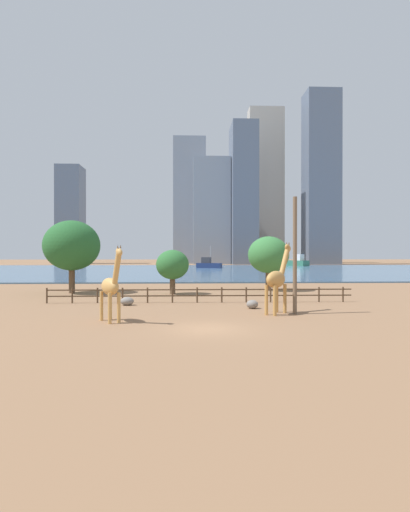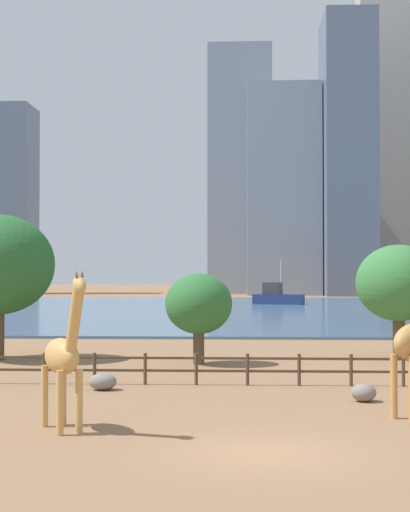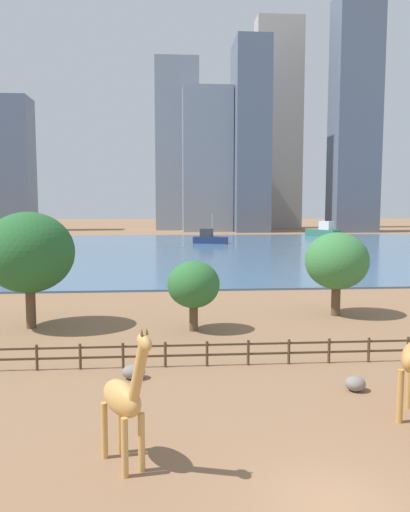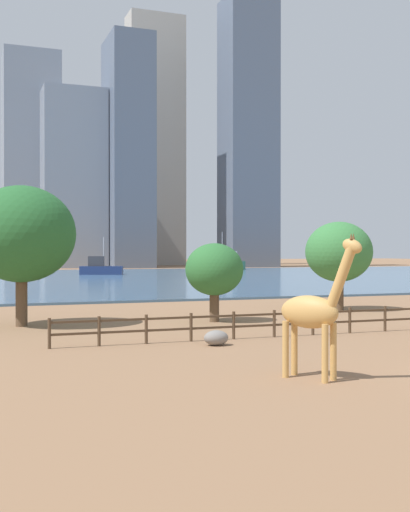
{
  "view_description": "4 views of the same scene",
  "coord_description": "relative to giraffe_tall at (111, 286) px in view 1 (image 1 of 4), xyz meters",
  "views": [
    {
      "loc": [
        -1.04,
        -22.04,
        4.16
      ],
      "look_at": [
        1.12,
        31.48,
        3.88
      ],
      "focal_mm": 28.0,
      "sensor_mm": 36.0,
      "label": 1
    },
    {
      "loc": [
        -0.61,
        -20.26,
        4.62
      ],
      "look_at": [
        -2.99,
        31.79,
        5.74
      ],
      "focal_mm": 55.0,
      "sensor_mm": 36.0,
      "label": 2
    },
    {
      "loc": [
        -4.46,
        -12.53,
        8.16
      ],
      "look_at": [
        -1.08,
        30.9,
        3.68
      ],
      "focal_mm": 35.0,
      "sensor_mm": 36.0,
      "label": 3
    },
    {
      "loc": [
        -16.24,
        -15.59,
        4.14
      ],
      "look_at": [
        -0.95,
        25.57,
        3.78
      ],
      "focal_mm": 45.0,
      "sensor_mm": 36.0,
      "label": 4
    }
  ],
  "objects": [
    {
      "name": "giraffe_companion",
      "position": [
        10.9,
        2.98,
        0.22
      ],
      "size": [
        2.69,
        3.15,
        5.05
      ],
      "rotation": [
        0.0,
        0.0,
        0.9
      ],
      "color": "#C18C47",
      "rests_on": "ground"
    },
    {
      "name": "tree_left_large",
      "position": [
        -7.66,
        18.28,
        2.86
      ],
      "size": [
        5.9,
        5.9,
        7.72
      ],
      "color": "brown",
      "rests_on": "ground"
    },
    {
      "name": "skyline_block_central",
      "position": [
        40.55,
        160.4,
        33.67
      ],
      "size": [
        16.03,
        8.61,
        71.7
      ],
      "primitive_type": "cube",
      "color": "#B7B2A8",
      "rests_on": "ground"
    },
    {
      "name": "ground_plane",
      "position": [
        5.8,
        77.52,
        -2.18
      ],
      "size": [
        400.0,
        400.0,
        0.0
      ],
      "primitive_type": "plane",
      "color": "#8C6647"
    },
    {
      "name": "boat_tug",
      "position": [
        10.29,
        87.69,
        -0.94
      ],
      "size": [
        7.39,
        4.57,
        6.26
      ],
      "rotation": [
        0.0,
        0.0,
        5.96
      ],
      "color": "navy",
      "rests_on": "harbor_water"
    },
    {
      "name": "skyline_tower_short",
      "position": [
        27.01,
        137.55,
        26.21
      ],
      "size": [
        10.25,
        15.94,
        56.79
      ],
      "primitive_type": "cube",
      "color": "slate",
      "rests_on": "ground"
    },
    {
      "name": "skyline_tower_glass",
      "position": [
        -46.09,
        149.0,
        18.66
      ],
      "size": [
        10.22,
        11.49,
        41.69
      ],
      "primitive_type": "cube",
      "color": "slate",
      "rests_on": "ground"
    },
    {
      "name": "utility_pole",
      "position": [
        12.09,
        2.75,
        1.88
      ],
      "size": [
        0.28,
        0.28,
        8.12
      ],
      "primitive_type": "cylinder",
      "color": "brown",
      "rests_on": "ground"
    },
    {
      "name": "enclosure_fence",
      "position": [
        5.65,
        9.52,
        -1.42
      ],
      "size": [
        26.12,
        0.14,
        1.3
      ],
      "color": "#4C3826",
      "rests_on": "ground"
    },
    {
      "name": "boat_sailboat",
      "position": [
        40.95,
        108.1,
        -0.66
      ],
      "size": [
        7.51,
        9.15,
        7.96
      ],
      "rotation": [
        0.0,
        0.0,
        2.15
      ],
      "color": "#337259",
      "rests_on": "harbor_water"
    },
    {
      "name": "boulder_by_pole",
      "position": [
        9.59,
        5.66,
        -1.86
      ],
      "size": [
        0.89,
        0.87,
        0.65
      ],
      "primitive_type": "ellipsoid",
      "color": "gray",
      "rests_on": "ground"
    },
    {
      "name": "skyline_block_right",
      "position": [
        57.71,
        133.18,
        32.22
      ],
      "size": [
        13.16,
        10.73,
        68.81
      ],
      "primitive_type": "cube",
      "color": "slate",
      "rests_on": "ground"
    },
    {
      "name": "harbor_water",
      "position": [
        5.8,
        74.52,
        -2.08
      ],
      "size": [
        180.0,
        86.0,
        0.2
      ],
      "primitive_type": "cube",
      "color": "#476B8C",
      "rests_on": "ground"
    },
    {
      "name": "giraffe_tall",
      "position": [
        0.0,
        0.0,
        0.0
      ],
      "size": [
        2.0,
        2.77,
        4.69
      ],
      "rotation": [
        0.0,
        0.0,
        5.26
      ],
      "color": "tan",
      "rests_on": "ground"
    },
    {
      "name": "skyline_block_left",
      "position": [
        14.09,
        142.32,
        19.57
      ],
      "size": [
        15.12,
        14.72,
        43.51
      ],
      "primitive_type": "cube",
      "color": "gray",
      "rests_on": "ground"
    },
    {
      "name": "tree_center_broad",
      "position": [
        13.8,
        20.43,
        1.86
      ],
      "size": [
        4.64,
        4.64,
        6.16
      ],
      "color": "brown",
      "rests_on": "ground"
    },
    {
      "name": "tree_right_tall",
      "position": [
        3.07,
        16.72,
        0.84
      ],
      "size": [
        3.39,
        3.39,
        4.58
      ],
      "color": "brown",
      "rests_on": "ground"
    },
    {
      "name": "skyline_tower_needle",
      "position": [
        5.02,
        151.35,
        25.12
      ],
      "size": [
        13.96,
        12.07,
        54.6
      ],
      "primitive_type": "cube",
      "color": "gray",
      "rests_on": "ground"
    },
    {
      "name": "boulder_near_fence",
      "position": [
        -0.25,
        7.97,
        -1.85
      ],
      "size": [
        1.1,
        0.89,
        0.66
      ],
      "primitive_type": "ellipsoid",
      "color": "gray",
      "rests_on": "ground"
    }
  ]
}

